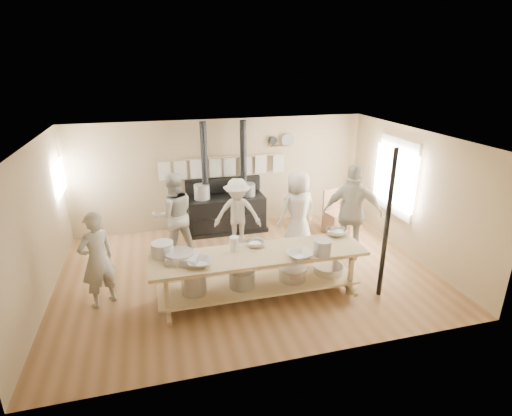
# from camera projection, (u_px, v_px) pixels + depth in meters

# --- Properties ---
(ground) EXTENTS (7.00, 7.00, 0.00)m
(ground) POSITION_uv_depth(u_px,v_px,m) (247.00, 272.00, 7.74)
(ground) COLOR brown
(ground) RESTS_ON ground
(room_shell) EXTENTS (7.00, 7.00, 7.00)m
(room_shell) POSITION_uv_depth(u_px,v_px,m) (246.00, 192.00, 7.17)
(room_shell) COLOR tan
(room_shell) RESTS_ON ground
(window_right) EXTENTS (0.09, 1.50, 1.65)m
(window_right) POSITION_uv_depth(u_px,v_px,m) (396.00, 177.00, 8.59)
(window_right) COLOR beige
(window_right) RESTS_ON ground
(left_opening) EXTENTS (0.00, 0.90, 0.90)m
(left_opening) POSITION_uv_depth(u_px,v_px,m) (60.00, 178.00, 8.16)
(left_opening) COLOR white
(left_opening) RESTS_ON ground
(stove) EXTENTS (1.90, 0.75, 2.60)m
(stove) POSITION_uv_depth(u_px,v_px,m) (226.00, 210.00, 9.47)
(stove) COLOR black
(stove) RESTS_ON ground
(towel_rail) EXTENTS (3.00, 0.04, 0.47)m
(towel_rail) POSITION_uv_depth(u_px,v_px,m) (222.00, 165.00, 9.37)
(towel_rail) COLOR tan
(towel_rail) RESTS_ON ground
(back_wall_shelf) EXTENTS (0.63, 0.14, 0.32)m
(back_wall_shelf) POSITION_uv_depth(u_px,v_px,m) (282.00, 142.00, 9.59)
(back_wall_shelf) COLOR tan
(back_wall_shelf) RESTS_ON ground
(prep_table) EXTENTS (3.60, 0.90, 0.85)m
(prep_table) POSITION_uv_depth(u_px,v_px,m) (259.00, 271.00, 6.74)
(prep_table) COLOR tan
(prep_table) RESTS_ON ground
(support_post) EXTENTS (0.08, 0.08, 2.60)m
(support_post) POSITION_uv_depth(u_px,v_px,m) (387.00, 226.00, 6.55)
(support_post) COLOR black
(support_post) RESTS_ON ground
(cook_far_left) EXTENTS (0.72, 0.66, 1.65)m
(cook_far_left) POSITION_uv_depth(u_px,v_px,m) (97.00, 260.00, 6.45)
(cook_far_left) COLOR beige
(cook_far_left) RESTS_ON ground
(cook_left) EXTENTS (0.96, 0.79, 1.79)m
(cook_left) POSITION_uv_depth(u_px,v_px,m) (174.00, 215.00, 8.12)
(cook_left) COLOR beige
(cook_left) RESTS_ON ground
(cook_center) EXTENTS (0.95, 0.72, 1.75)m
(cook_center) POSITION_uv_depth(u_px,v_px,m) (298.00, 211.00, 8.40)
(cook_center) COLOR beige
(cook_center) RESTS_ON ground
(cook_right) EXTENTS (1.26, 0.90, 1.98)m
(cook_right) POSITION_uv_depth(u_px,v_px,m) (352.00, 213.00, 7.95)
(cook_right) COLOR beige
(cook_right) RESTS_ON ground
(cook_by_window) EXTENTS (1.12, 0.80, 1.56)m
(cook_by_window) POSITION_uv_depth(u_px,v_px,m) (238.00, 214.00, 8.51)
(cook_by_window) COLOR beige
(cook_by_window) RESTS_ON ground
(chair) EXTENTS (0.57, 0.57, 1.03)m
(chair) POSITION_uv_depth(u_px,v_px,m) (336.00, 220.00, 9.41)
(chair) COLOR brown
(chair) RESTS_ON ground
(bowl_white_a) EXTENTS (0.44, 0.44, 0.10)m
(bowl_white_a) POSITION_uv_depth(u_px,v_px,m) (200.00, 263.00, 6.21)
(bowl_white_a) COLOR silver
(bowl_white_a) RESTS_ON prep_table
(bowl_steel_a) EXTENTS (0.44, 0.44, 0.10)m
(bowl_steel_a) POSITION_uv_depth(u_px,v_px,m) (255.00, 244.00, 6.85)
(bowl_steel_a) COLOR silver
(bowl_steel_a) RESTS_ON prep_table
(bowl_white_b) EXTENTS (0.46, 0.46, 0.09)m
(bowl_white_b) POSITION_uv_depth(u_px,v_px,m) (300.00, 255.00, 6.45)
(bowl_white_b) COLOR silver
(bowl_white_b) RESTS_ON prep_table
(bowl_steel_b) EXTENTS (0.52, 0.52, 0.12)m
(bowl_steel_b) POSITION_uv_depth(u_px,v_px,m) (336.00, 232.00, 7.27)
(bowl_steel_b) COLOR silver
(bowl_steel_b) RESTS_ON prep_table
(roasting_pan) EXTENTS (0.57, 0.47, 0.11)m
(roasting_pan) POSITION_uv_depth(u_px,v_px,m) (183.00, 259.00, 6.30)
(roasting_pan) COLOR #B2B2B7
(roasting_pan) RESTS_ON prep_table
(mixing_bowl_large) EXTENTS (0.61, 0.61, 0.15)m
(mixing_bowl_large) POSITION_uv_depth(u_px,v_px,m) (180.00, 256.00, 6.36)
(mixing_bowl_large) COLOR silver
(mixing_bowl_large) RESTS_ON prep_table
(bucket_galv) EXTENTS (0.37, 0.37, 0.26)m
(bucket_galv) POSITION_uv_depth(u_px,v_px,m) (322.00, 248.00, 6.51)
(bucket_galv) COLOR gray
(bucket_galv) RESTS_ON prep_table
(deep_bowl_enamel) EXTENTS (0.47, 0.47, 0.23)m
(deep_bowl_enamel) POSITION_uv_depth(u_px,v_px,m) (163.00, 249.00, 6.51)
(deep_bowl_enamel) COLOR silver
(deep_bowl_enamel) RESTS_ON prep_table
(pitcher) EXTENTS (0.20, 0.20, 0.25)m
(pitcher) POSITION_uv_depth(u_px,v_px,m) (234.00, 244.00, 6.67)
(pitcher) COLOR silver
(pitcher) RESTS_ON prep_table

